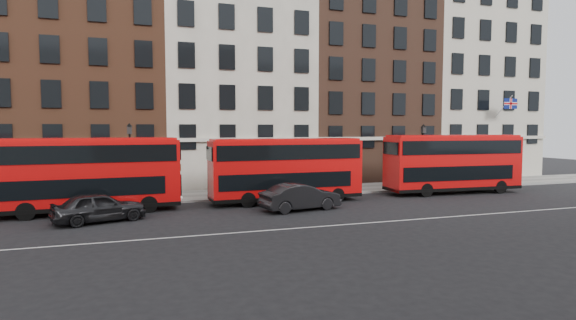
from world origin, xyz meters
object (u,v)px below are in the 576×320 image
object	(u,v)px
bus_c	(286,168)
traffic_light	(496,159)
bus_d	(453,162)
bus_b	(86,173)
car_front	(300,197)
car_rear	(99,207)

from	to	relation	value
bus_c	traffic_light	distance (m)	20.46
bus_c	bus_d	distance (m)	13.83
bus_b	traffic_light	distance (m)	33.02
bus_c	car_front	size ratio (longest dim) A/B	2.07
bus_b	bus_c	bearing A→B (deg)	-2.64
bus_b	car_rear	world-z (taller)	bus_b
bus_c	car_rear	world-z (taller)	bus_c
car_rear	bus_b	bearing A→B (deg)	-0.34
car_rear	car_front	xyz separation A→B (m)	(11.63, -0.13, 0.01)
car_rear	bus_c	bearing A→B (deg)	-93.36
bus_c	car_front	distance (m)	3.48
bus_d	traffic_light	xyz separation A→B (m)	(6.49, 2.40, -0.02)
bus_d	car_front	bearing A→B (deg)	-164.65
bus_c	bus_d	xyz separation A→B (m)	(13.83, 0.00, 0.10)
bus_c	car_rear	bearing A→B (deg)	-166.43
bus_b	traffic_light	xyz separation A→B (m)	(32.93, 2.40, 0.01)
car_front	traffic_light	size ratio (longest dim) A/B	1.56
bus_d	bus_c	bearing A→B (deg)	-177.35
bus_d	car_rear	world-z (taller)	bus_d
car_front	traffic_light	xyz separation A→B (m)	(20.36, 5.53, 1.61)
bus_b	car_rear	xyz separation A→B (m)	(0.94, -2.99, -1.61)
car_rear	traffic_light	size ratio (longest dim) A/B	1.48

